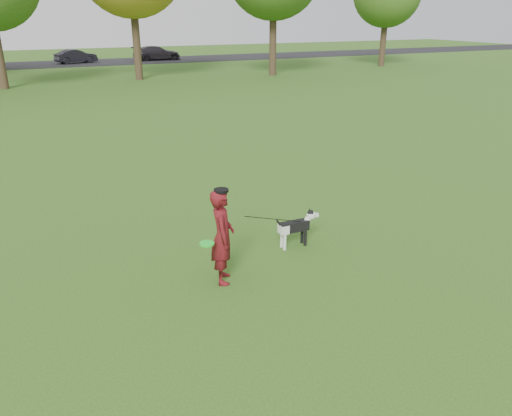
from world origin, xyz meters
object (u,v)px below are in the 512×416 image
car_right (157,53)px  car_mid (76,56)px  dog (297,225)px  man (222,237)px

car_right → car_mid: bearing=88.9°
dog → man: bearing=-159.8°
car_mid → car_right: 7.08m
car_mid → man: bearing=161.5°
car_right → dog: bearing=168.1°
dog → car_mid: (0.53, 39.74, 0.17)m
man → car_right: (9.34, 40.37, -0.14)m
dog → car_right: size_ratio=0.21×
dog → car_mid: car_mid is taller
man → car_mid: man is taller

